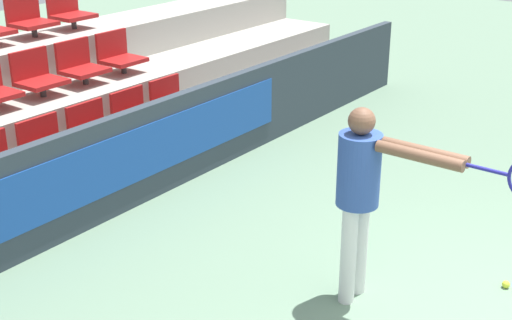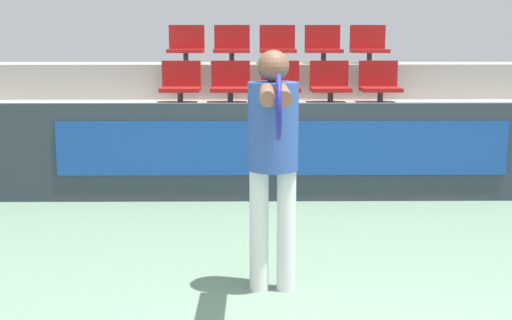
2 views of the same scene
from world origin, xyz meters
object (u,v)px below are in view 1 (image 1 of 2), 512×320
Objects in this scene: stadium_chair_1 at (47,146)px; tennis_player at (367,185)px; stadium_chair_3 at (135,115)px; stadium_chair_7 at (37,76)px; stadium_chair_4 at (172,102)px; stadium_chair_9 at (119,55)px; tennis_ball at (506,284)px; stadium_chair_13 at (29,18)px; stadium_chair_8 at (80,65)px; stadium_chair_2 at (94,130)px; stadium_chair_14 at (69,11)px.

tennis_player reaches higher than stadium_chair_1.
stadium_chair_1 and stadium_chair_3 have the same top height.
stadium_chair_4 is at bearing -35.33° from stadium_chair_7.
tennis_player reaches higher than stadium_chair_9.
stadium_chair_13 is at bearing 90.23° from tennis_ball.
stadium_chair_8 is 1.00× the size of stadium_chair_13.
stadium_chair_13 is 0.31× the size of tennis_player.
stadium_chair_2 is at bearing 180.00° from stadium_chair_4.
stadium_chair_2 is 0.31× the size of tennis_player.
stadium_chair_14 is at bearing 90.00° from stadium_chair_4.
stadium_chair_7 is (0.62, 0.89, 0.46)m from stadium_chair_1.
stadium_chair_9 is 1.00m from stadium_chair_14.
stadium_chair_3 is 1.00m from stadium_chair_8.
stadium_chair_2 and stadium_chair_3 have the same top height.
tennis_ball is at bearing -96.54° from stadium_chair_9.
tennis_player is at bearing -104.11° from stadium_chair_3.
stadium_chair_3 is at bearing -90.00° from stadium_chair_8.
stadium_chair_13 reaches higher than stadium_chair_8.
stadium_chair_13 reaches higher than tennis_player.
stadium_chair_1 is at bearing -125.20° from stadium_chair_13.
stadium_chair_1 is 1.00× the size of stadium_chair_8.
stadium_chair_9 is 1.00× the size of stadium_chair_14.
stadium_chair_4 is (1.25, 0.00, 0.00)m from stadium_chair_2.
stadium_chair_8 reaches higher than stadium_chair_1.
tennis_ball is (-0.60, -4.35, -0.65)m from stadium_chair_4.
stadium_chair_7 is at bearing 90.00° from stadium_chair_2.
tennis_ball is at bearing -82.94° from stadium_chair_7.
tennis_ball is (0.02, -4.35, -0.65)m from stadium_chair_3.
stadium_chair_8 is (-0.62, 0.89, 0.46)m from stadium_chair_4.
tennis_player reaches higher than stadium_chair_4.
stadium_chair_3 is at bearing -54.80° from stadium_chair_7.
stadium_chair_3 is (0.62, 0.00, 0.00)m from stadium_chair_2.
stadium_chair_2 is at bearing 98.48° from tennis_ball.
stadium_chair_2 is 4.45m from tennis_ball.
stadium_chair_2 is at bearing -125.20° from stadium_chair_8.
tennis_ball is (0.65, -4.35, -0.65)m from stadium_chair_2.
stadium_chair_2 is 1.18m from stadium_chair_8.
stadium_chair_8 is 0.62m from stadium_chair_9.
tennis_player is at bearing -83.60° from stadium_chair_1.
stadium_chair_13 is at bearing 90.00° from stadium_chair_8.
stadium_chair_4 is 0.31× the size of tennis_player.
stadium_chair_7 reaches higher than stadium_chair_1.
tennis_player reaches higher than stadium_chair_2.
stadium_chair_7 is (0.00, 0.89, 0.46)m from stadium_chair_2.
stadium_chair_1 and stadium_chair_4 have the same top height.
tennis_player is (-0.86, -4.32, -0.11)m from stadium_chair_8.
stadium_chair_7 is 4.33m from tennis_player.
tennis_player is at bearing 134.03° from tennis_ball.
tennis_player reaches higher than stadium_chair_8.
stadium_chair_1 is 4.58m from tennis_ball.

